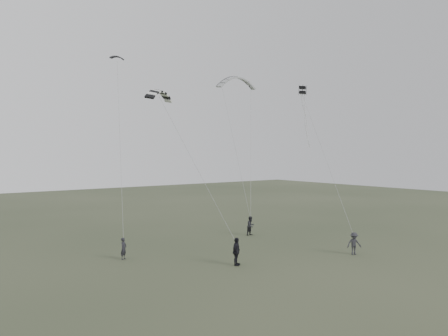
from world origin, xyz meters
TOP-DOWN VIEW (x-y plane):
  - ground at (0.00, 0.00)m, footprint 140.00×140.00m
  - flyer_left at (-7.16, 6.01)m, footprint 0.71×0.66m
  - flyer_right at (6.63, 7.59)m, footprint 1.00×0.84m
  - flyer_center at (-1.50, -0.41)m, footprint 1.24×1.00m
  - flyer_far at (7.88, -3.39)m, footprint 1.31×1.11m
  - kite_dark_small at (-4.40, 13.37)m, footprint 1.29×0.56m
  - kite_pale_large at (8.64, 12.32)m, footprint 4.54×2.11m
  - kite_striped at (-4.23, 5.77)m, footprint 3.03×2.28m
  - kite_box at (9.47, 3.60)m, footprint 0.83×0.84m

SIDE VIEW (x-z plane):
  - ground at x=0.00m, z-range 0.00..0.00m
  - flyer_left at x=-7.16m, z-range 0.00..1.63m
  - flyer_far at x=7.88m, z-range 0.00..1.75m
  - flyer_right at x=6.63m, z-range 0.00..1.84m
  - flyer_center at x=-1.50m, z-range 0.00..1.98m
  - kite_striped at x=-4.23m, z-range 12.10..13.40m
  - kite_box at x=9.47m, z-range 13.39..14.11m
  - kite_pale_large at x=8.64m, z-range 15.05..16.97m
  - kite_dark_small at x=-4.40m, z-range 16.42..16.98m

